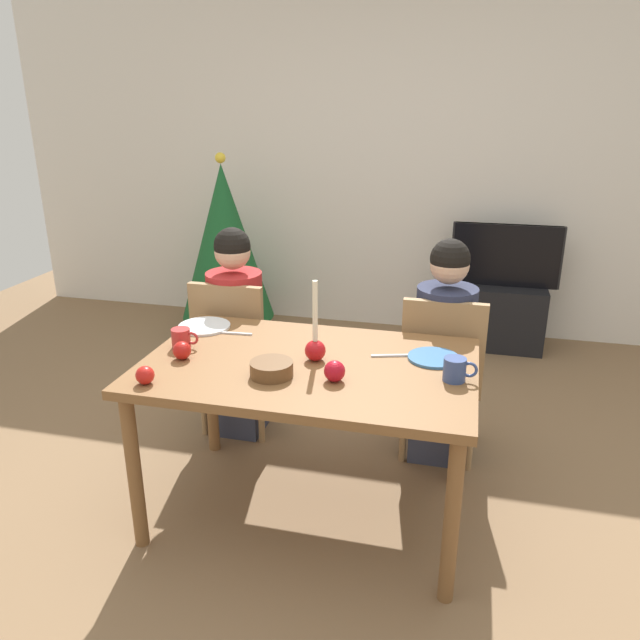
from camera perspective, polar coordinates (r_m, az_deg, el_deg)
ground_plane at (r=2.98m, az=-0.97°, el=-17.24°), size 7.68×7.68×0.00m
back_wall at (r=4.95m, az=6.92°, el=14.05°), size 6.40×0.10×2.60m
dining_table at (r=2.63m, az=-1.06°, el=-5.61°), size 1.40×0.90×0.75m
chair_left at (r=3.39m, az=-7.91°, el=-2.58°), size 0.40×0.40×0.90m
chair_right at (r=3.17m, az=11.26°, el=-4.43°), size 0.40×0.40×0.90m
person_left_child at (r=3.40m, az=-7.76°, el=-1.48°), size 0.30×0.30×1.17m
person_right_child at (r=3.18m, az=11.36°, el=-3.25°), size 0.30×0.30×1.17m
tv_stand at (r=4.86m, az=16.36°, el=0.40°), size 0.64×0.40×0.48m
tv at (r=4.73m, az=16.91°, el=5.77°), size 0.79×0.05×0.46m
christmas_tree at (r=4.85m, az=-8.84°, el=7.11°), size 0.73×0.73×1.42m
candle_centerpiece at (r=2.59m, az=-0.45°, el=-2.32°), size 0.09×0.09×0.35m
plate_left at (r=3.03m, az=-10.72°, el=-0.57°), size 0.25×0.25×0.01m
plate_right at (r=2.67m, az=10.53°, el=-3.47°), size 0.22×0.22×0.01m
mug_left at (r=2.80m, az=-12.74°, el=-1.65°), size 0.13×0.08×0.09m
mug_right at (r=2.47m, az=12.49°, el=-4.51°), size 0.13×0.09×0.10m
fork_left at (r=2.93m, az=-8.04°, el=-1.23°), size 0.18×0.03×0.01m
fork_right at (r=2.67m, az=6.68°, el=-3.30°), size 0.18×0.07×0.01m
bowl_walnuts at (r=2.47m, az=-4.52°, el=-4.55°), size 0.17×0.17×0.06m
apple_near_candle at (r=2.49m, az=-15.97°, el=-4.96°), size 0.07×0.07×0.07m
apple_by_left_plate at (r=2.42m, az=1.36°, el=-4.77°), size 0.09×0.09×0.09m
apple_by_right_mug at (r=2.68m, az=-12.72°, el=-2.78°), size 0.08×0.08×0.08m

